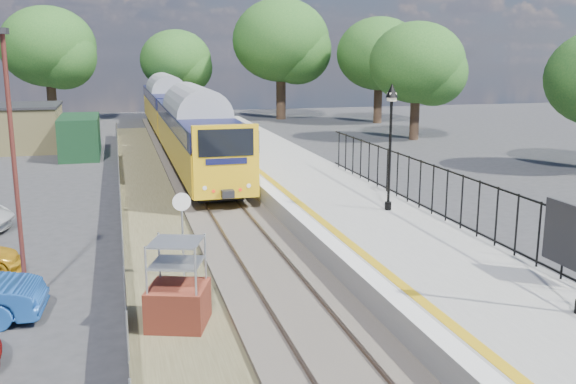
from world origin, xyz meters
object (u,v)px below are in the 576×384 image
object	(u,v)px
speed_sign	(182,222)
carpark_lamp	(13,154)
train	(178,114)
brick_plinth	(178,286)
victorian_lamp_north	(391,117)

from	to	relation	value
speed_sign	carpark_lamp	xyz separation A→B (m)	(-4.22, -0.96, 2.29)
train	speed_sign	bearing A→B (deg)	-95.18
brick_plinth	victorian_lamp_north	bearing A→B (deg)	37.65
speed_sign	carpark_lamp	bearing A→B (deg)	-168.62
train	victorian_lamp_north	bearing A→B (deg)	-77.80
train	speed_sign	size ratio (longest dim) A/B	15.50
victorian_lamp_north	carpark_lamp	xyz separation A→B (m)	(-12.02, -4.06, -0.24)
victorian_lamp_north	brick_plinth	size ratio (longest dim) A/B	2.08
train	carpark_lamp	distance (m)	29.40
victorian_lamp_north	brick_plinth	xyz separation A→B (m)	(-8.27, -6.38, -3.24)
brick_plinth	speed_sign	size ratio (longest dim) A/B	0.84
train	brick_plinth	bearing A→B (deg)	-95.50
victorian_lamp_north	carpark_lamp	size ratio (longest dim) A/B	0.65
brick_plinth	carpark_lamp	size ratio (longest dim) A/B	0.31
carpark_lamp	train	bearing A→B (deg)	76.77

